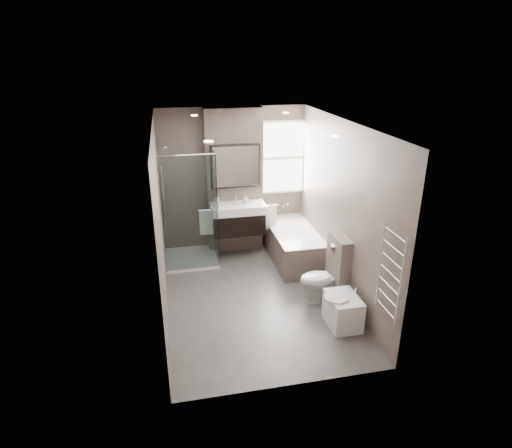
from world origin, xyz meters
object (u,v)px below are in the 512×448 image
object	(u,v)px
bidet	(342,310)
vanity	(238,218)
toilet	(323,279)
bathtub	(293,243)

from	to	relation	value
bidet	vanity	bearing A→B (deg)	113.20
vanity	toilet	world-z (taller)	vanity
toilet	bathtub	bearing A→B (deg)	-176.47
bathtub	bidet	distance (m)	2.04
bathtub	bidet	size ratio (longest dim) A/B	2.85
toilet	bidet	xyz separation A→B (m)	(0.04, -0.65, -0.12)
vanity	toilet	bearing A→B (deg)	-60.52
vanity	bathtub	distance (m)	1.07
vanity	bathtub	world-z (taller)	vanity
bathtub	bidet	world-z (taller)	bathtub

